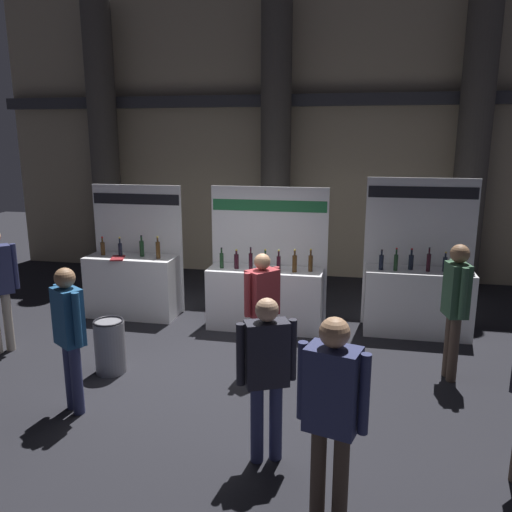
{
  "coord_description": "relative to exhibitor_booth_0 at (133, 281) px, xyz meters",
  "views": [
    {
      "loc": [
        1.71,
        -6.0,
        3.03
      ],
      "look_at": [
        0.33,
        0.87,
        1.39
      ],
      "focal_mm": 35.93,
      "sensor_mm": 36.0,
      "label": 1
    }
  ],
  "objects": [
    {
      "name": "exhibitor_booth_2",
      "position": [
        4.7,
        0.1,
        0.01
      ],
      "size": [
        1.68,
        0.66,
        2.41
      ],
      "color": "white",
      "rests_on": "ground_plane"
    },
    {
      "name": "hall_colonnade",
      "position": [
        2.02,
        3.18,
        2.69
      ],
      "size": [
        12.55,
        1.07,
        6.82
      ],
      "color": "gray",
      "rests_on": "ground_plane"
    },
    {
      "name": "ground_plane",
      "position": [
        2.02,
        -1.87,
        -0.61
      ],
      "size": [
        25.1,
        25.1,
        0.0
      ],
      "primitive_type": "plane",
      "color": "black"
    },
    {
      "name": "exhibitor_booth_1",
      "position": [
        2.33,
        -0.12,
        -0.02
      ],
      "size": [
        1.91,
        0.66,
        2.25
      ],
      "color": "white",
      "rests_on": "ground_plane"
    },
    {
      "name": "visitor_7",
      "position": [
        3.6,
        -4.31,
        0.45
      ],
      "size": [
        0.55,
        0.36,
        1.74
      ],
      "rotation": [
        0.0,
        0.0,
        2.87
      ],
      "color": "#47382D",
      "rests_on": "ground_plane"
    },
    {
      "name": "trash_bin",
      "position": [
        0.63,
        -2.13,
        -0.25
      ],
      "size": [
        0.4,
        0.4,
        0.72
      ],
      "color": "slate",
      "rests_on": "ground_plane"
    },
    {
      "name": "visitor_2",
      "position": [
        2.97,
        -3.59,
        0.35
      ],
      "size": [
        0.53,
        0.34,
        1.62
      ],
      "rotation": [
        0.0,
        0.0,
        0.41
      ],
      "color": "navy",
      "rests_on": "ground_plane"
    },
    {
      "name": "visitor_1",
      "position": [
        2.56,
        -1.66,
        0.34
      ],
      "size": [
        0.45,
        0.47,
        1.58
      ],
      "rotation": [
        0.0,
        0.0,
        0.88
      ],
      "color": "#23232D",
      "rests_on": "ground_plane"
    },
    {
      "name": "visitor_0",
      "position": [
        0.7,
        -3.12,
        0.38
      ],
      "size": [
        0.44,
        0.38,
        1.67
      ],
      "rotation": [
        0.0,
        0.0,
        5.69
      ],
      "color": "navy",
      "rests_on": "ground_plane"
    },
    {
      "name": "exhibitor_booth_0",
      "position": [
        0.0,
        0.0,
        0.0
      ],
      "size": [
        1.6,
        0.74,
        2.23
      ],
      "color": "white",
      "rests_on": "ground_plane"
    },
    {
      "name": "visitor_6",
      "position": [
        4.97,
        -1.45,
        0.44
      ],
      "size": [
        0.3,
        0.5,
        1.76
      ],
      "rotation": [
        0.0,
        0.0,
        4.91
      ],
      "color": "#47382D",
      "rests_on": "ground_plane"
    }
  ]
}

